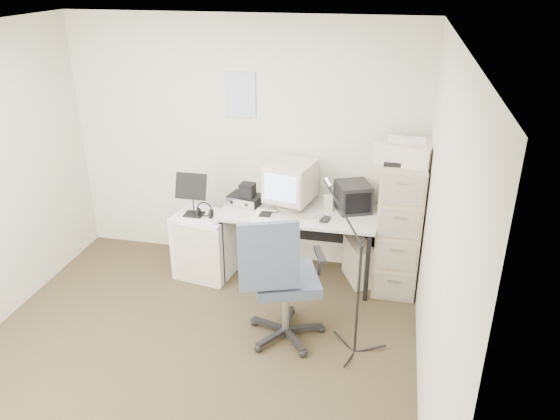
% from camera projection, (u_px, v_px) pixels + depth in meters
% --- Properties ---
extents(floor, '(3.60, 3.60, 0.01)m').
position_uv_depth(floor, '(189.00, 359.00, 4.40)').
color(floor, '#413A25').
rests_on(floor, ground).
extents(ceiling, '(3.60, 3.60, 0.01)m').
position_uv_depth(ceiling, '(161.00, 36.00, 3.36)').
color(ceiling, white).
rests_on(ceiling, ground).
extents(wall_back, '(3.60, 0.02, 2.50)m').
position_uv_depth(wall_back, '(244.00, 144.00, 5.48)').
color(wall_back, beige).
rests_on(wall_back, ground).
extents(wall_front, '(3.60, 0.02, 2.50)m').
position_uv_depth(wall_front, '(13.00, 400.00, 2.28)').
color(wall_front, beige).
rests_on(wall_front, ground).
extents(wall_right, '(0.02, 3.60, 2.50)m').
position_uv_depth(wall_right, '(437.00, 244.00, 3.54)').
color(wall_right, beige).
rests_on(wall_right, ground).
extents(wall_calendar, '(0.30, 0.02, 0.44)m').
position_uv_depth(wall_calendar, '(241.00, 95.00, 5.27)').
color(wall_calendar, white).
rests_on(wall_calendar, wall_back).
extents(filing_cabinet, '(0.40, 0.60, 1.30)m').
position_uv_depth(filing_cabinet, '(398.00, 226.00, 5.14)').
color(filing_cabinet, '#B8AD93').
rests_on(filing_cabinet, floor).
extents(printer, '(0.56, 0.45, 0.19)m').
position_uv_depth(printer, '(406.00, 152.00, 4.80)').
color(printer, '#BCB1A1').
rests_on(printer, filing_cabinet).
extents(desk, '(1.50, 0.70, 0.73)m').
position_uv_depth(desk, '(298.00, 244.00, 5.42)').
color(desk, beige).
rests_on(desk, floor).
extents(crt_monitor, '(0.50, 0.51, 0.46)m').
position_uv_depth(crt_monitor, '(290.00, 185.00, 5.25)').
color(crt_monitor, '#BCB1A1').
rests_on(crt_monitor, desk).
extents(crt_tv, '(0.40, 0.41, 0.27)m').
position_uv_depth(crt_tv, '(353.00, 197.00, 5.22)').
color(crt_tv, black).
rests_on(crt_tv, desk).
extents(desk_speaker, '(0.10, 0.10, 0.15)m').
position_uv_depth(desk_speaker, '(328.00, 203.00, 5.24)').
color(desk_speaker, beige).
rests_on(desk_speaker, desk).
extents(keyboard, '(0.48, 0.22, 0.03)m').
position_uv_depth(keyboard, '(294.00, 218.00, 5.08)').
color(keyboard, '#BCB1A1').
rests_on(keyboard, desk).
extents(mouse, '(0.09, 0.12, 0.03)m').
position_uv_depth(mouse, '(326.00, 219.00, 5.05)').
color(mouse, black).
rests_on(mouse, desk).
extents(radio_receiver, '(0.36, 0.29, 0.09)m').
position_uv_depth(radio_receiver, '(245.00, 199.00, 5.40)').
color(radio_receiver, black).
rests_on(radio_receiver, desk).
extents(radio_speaker, '(0.15, 0.15, 0.14)m').
position_uv_depth(radio_speaker, '(247.00, 190.00, 5.31)').
color(radio_speaker, black).
rests_on(radio_speaker, radio_receiver).
extents(papers, '(0.20, 0.27, 0.02)m').
position_uv_depth(papers, '(264.00, 215.00, 5.14)').
color(papers, white).
rests_on(papers, desk).
extents(pc_tower, '(0.35, 0.48, 0.41)m').
position_uv_depth(pc_tower, '(358.00, 262.00, 5.42)').
color(pc_tower, '#BCB1A1').
rests_on(pc_tower, floor).
extents(office_chair, '(0.86, 0.86, 1.16)m').
position_uv_depth(office_chair, '(286.00, 277.00, 4.44)').
color(office_chair, '#2C374A').
rests_on(office_chair, floor).
extents(side_cart, '(0.60, 0.51, 0.66)m').
position_uv_depth(side_cart, '(204.00, 245.00, 5.46)').
color(side_cart, white).
rests_on(side_cart, floor).
extents(music_stand, '(0.34, 0.24, 0.45)m').
position_uv_depth(music_stand, '(193.00, 194.00, 5.24)').
color(music_stand, black).
rests_on(music_stand, side_cart).
extents(headphones, '(0.21, 0.21, 0.03)m').
position_uv_depth(headphones, '(205.00, 212.00, 5.26)').
color(headphones, black).
rests_on(headphones, side_cart).
extents(mic_stand, '(0.03, 0.03, 1.36)m').
position_uv_depth(mic_stand, '(359.00, 281.00, 4.20)').
color(mic_stand, black).
rests_on(mic_stand, floor).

